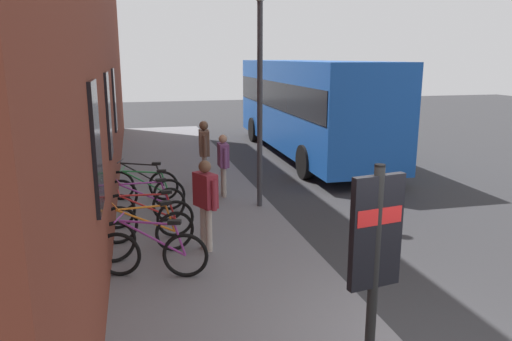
# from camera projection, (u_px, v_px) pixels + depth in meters

# --- Properties ---
(ground) EXTENTS (60.00, 60.00, 0.00)m
(ground) POSITION_uv_depth(u_px,v_px,m) (316.00, 210.00, 11.34)
(ground) COLOR #2D2D30
(sidewalk_pavement) EXTENTS (24.00, 3.50, 0.12)m
(sidewalk_pavement) POSITION_uv_depth(u_px,v_px,m) (188.00, 193.00, 12.56)
(sidewalk_pavement) COLOR slate
(sidewalk_pavement) RESTS_ON ground
(bicycle_beside_lamp) EXTENTS (0.64, 1.72, 0.97)m
(bicycle_beside_lamp) POSITION_uv_depth(u_px,v_px,m) (152.00, 253.00, 7.53)
(bicycle_beside_lamp) COLOR black
(bicycle_beside_lamp) RESTS_ON sidewalk_pavement
(bicycle_by_door) EXTENTS (0.63, 1.72, 0.97)m
(bicycle_by_door) POSITION_uv_depth(u_px,v_px,m) (146.00, 235.00, 8.31)
(bicycle_by_door) COLOR black
(bicycle_by_door) RESTS_ON sidewalk_pavement
(bicycle_far_end) EXTENTS (0.48, 1.77, 0.97)m
(bicycle_far_end) POSITION_uv_depth(u_px,v_px,m) (148.00, 220.00, 9.05)
(bicycle_far_end) COLOR black
(bicycle_far_end) RESTS_ON sidewalk_pavement
(bicycle_leaning_wall) EXTENTS (0.58, 1.74, 0.97)m
(bicycle_leaning_wall) POSITION_uv_depth(u_px,v_px,m) (144.00, 206.00, 9.89)
(bicycle_leaning_wall) COLOR black
(bicycle_leaning_wall) RESTS_ON sidewalk_pavement
(bicycle_nearest_sign) EXTENTS (0.52, 1.75, 0.97)m
(bicycle_nearest_sign) POSITION_uv_depth(u_px,v_px,m) (146.00, 194.00, 10.82)
(bicycle_nearest_sign) COLOR black
(bicycle_nearest_sign) RESTS_ON sidewalk_pavement
(bicycle_end_of_row) EXTENTS (0.61, 1.73, 0.97)m
(bicycle_end_of_row) POSITION_uv_depth(u_px,v_px,m) (142.00, 184.00, 11.60)
(bicycle_end_of_row) COLOR black
(bicycle_end_of_row) RESTS_ON sidewalk_pavement
(transit_info_sign) EXTENTS (0.17, 0.56, 2.40)m
(transit_info_sign) POSITION_uv_depth(u_px,v_px,m) (375.00, 247.00, 4.58)
(transit_info_sign) COLOR black
(transit_info_sign) RESTS_ON sidewalk_pavement
(city_bus) EXTENTS (10.54, 2.78, 3.35)m
(city_bus) POSITION_uv_depth(u_px,v_px,m) (307.00, 102.00, 17.28)
(city_bus) COLOR #1951B2
(city_bus) RESTS_ON ground
(pedestrian_near_bus) EXTENTS (0.59, 0.22, 1.54)m
(pedestrian_near_bus) POSITION_uv_depth(u_px,v_px,m) (223.00, 159.00, 11.80)
(pedestrian_near_bus) COLOR #B2A599
(pedestrian_near_bus) RESTS_ON sidewalk_pavement
(pedestrian_by_facade) EXTENTS (0.57, 0.41, 1.63)m
(pedestrian_by_facade) POSITION_uv_depth(u_px,v_px,m) (205.00, 196.00, 8.46)
(pedestrian_by_facade) COLOR #B2A599
(pedestrian_by_facade) RESTS_ON sidewalk_pavement
(pedestrian_crossing_street) EXTENTS (0.66, 0.29, 1.75)m
(pedestrian_crossing_street) POSITION_uv_depth(u_px,v_px,m) (204.00, 147.00, 12.66)
(pedestrian_crossing_street) COLOR #B2A599
(pedestrian_crossing_street) RESTS_ON sidewalk_pavement
(street_lamp) EXTENTS (0.28, 0.28, 4.77)m
(street_lamp) POSITION_uv_depth(u_px,v_px,m) (260.00, 81.00, 10.60)
(street_lamp) COLOR #333338
(street_lamp) RESTS_ON sidewalk_pavement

